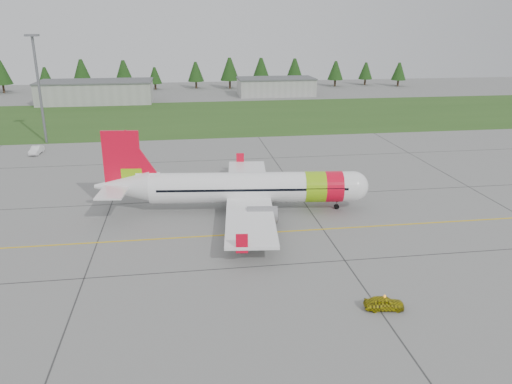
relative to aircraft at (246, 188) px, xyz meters
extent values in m
plane|color=gray|center=(-2.07, -15.41, -2.96)|extent=(320.00, 320.00, 0.00)
cylinder|color=white|center=(0.82, -0.09, 0.04)|extent=(25.46, 6.55, 3.78)
sphere|color=white|center=(13.34, -1.49, 0.04)|extent=(3.78, 3.78, 3.78)
cone|color=white|center=(-15.07, 1.68, 0.38)|extent=(7.16, 4.51, 3.78)
cube|color=black|center=(13.63, -1.52, 0.38)|extent=(1.82, 2.68, 0.54)
cylinder|color=#91D20F|center=(8.52, -0.95, 0.04)|extent=(2.93, 4.12, 3.86)
cylinder|color=red|center=(10.83, -1.21, 0.04)|extent=(2.55, 4.07, 3.86)
cube|color=white|center=(0.34, -0.04, -1.02)|extent=(8.74, 31.41, 0.35)
cube|color=red|center=(1.08, 15.38, -0.49)|extent=(1.18, 0.30, 1.94)
cube|color=red|center=(-2.34, -15.24, -0.49)|extent=(1.18, 0.30, 1.94)
cylinder|color=gray|center=(2.37, 5.10, -1.56)|extent=(3.69, 2.41, 2.04)
cylinder|color=gray|center=(1.19, -5.50, -1.56)|extent=(3.69, 2.41, 2.04)
cube|color=red|center=(-14.88, 1.66, 3.63)|extent=(4.47, 0.84, 7.36)
cube|color=#91D20F|center=(-13.82, 1.54, 1.49)|extent=(2.55, 0.68, 2.33)
cube|color=white|center=(-15.55, 1.74, 0.62)|extent=(4.32, 11.42, 0.21)
cylinder|color=slate|center=(11.41, -1.27, -2.28)|extent=(0.17, 0.17, 1.36)
cylinder|color=black|center=(11.41, -1.27, -2.63)|extent=(0.68, 0.34, 0.66)
cylinder|color=slate|center=(-0.33, 2.77, -2.04)|extent=(0.21, 0.21, 1.84)
cylinder|color=black|center=(-0.71, 2.81, -2.46)|extent=(1.05, 0.55, 1.01)
cylinder|color=slate|center=(-0.93, -2.63, -2.04)|extent=(0.21, 0.21, 1.84)
cylinder|color=black|center=(-1.31, -2.58, -2.46)|extent=(1.05, 0.55, 1.01)
imported|color=yellow|center=(8.32, -24.41, -1.33)|extent=(1.28, 1.45, 3.26)
imported|color=white|center=(-33.67, 33.67, -0.80)|extent=(1.62, 1.54, 4.32)
cube|color=#30561E|center=(-2.07, 66.59, -2.95)|extent=(320.00, 50.00, 0.03)
cube|color=gold|center=(-2.07, -7.41, -2.95)|extent=(120.00, 0.25, 0.02)
cube|color=#A8A8A3|center=(-32.07, 94.59, 0.04)|extent=(32.00, 14.00, 6.00)
cube|color=#A8A8A3|center=(22.93, 102.59, -0.36)|extent=(24.00, 12.00, 5.20)
cylinder|color=slate|center=(-34.07, 42.59, 7.04)|extent=(0.50, 0.50, 20.00)
camera|label=1|loc=(-7.34, -58.30, 19.44)|focal=35.00mm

